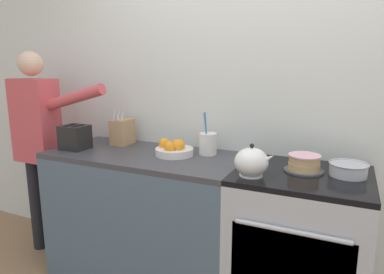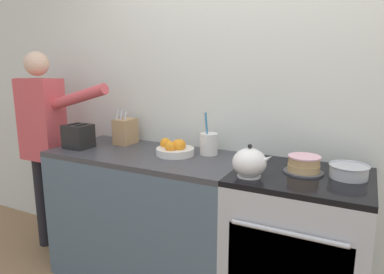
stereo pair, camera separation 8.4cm
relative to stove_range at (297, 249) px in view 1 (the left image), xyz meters
name	(u,v)px [view 1 (the left image)]	position (x,y,z in m)	size (l,w,h in m)	color
wall_back	(261,97)	(-0.33, 0.34, 0.84)	(8.00, 0.04, 2.60)	silver
counter_cabinet	(147,217)	(-1.03, 0.00, 0.00)	(1.33, 0.63, 0.92)	#4C6070
stove_range	(297,249)	(0.00, 0.00, 0.00)	(0.73, 0.66, 0.92)	#B7BABF
layer_cake	(304,163)	(0.00, 0.04, 0.51)	(0.22, 0.22, 0.10)	#4C4C51
tea_kettle	(252,162)	(-0.24, -0.17, 0.54)	(0.22, 0.18, 0.18)	white
mixing_bowl	(348,169)	(0.23, 0.05, 0.50)	(0.20, 0.20, 0.07)	#B7BABF
knife_block	(122,132)	(-1.32, 0.16, 0.56)	(0.12, 0.16, 0.27)	tan
utensil_crock	(208,143)	(-0.63, 0.15, 0.54)	(0.12, 0.12, 0.28)	silver
fruit_bowl	(174,149)	(-0.82, 0.04, 0.50)	(0.25, 0.25, 0.11)	silver
toaster	(75,137)	(-1.54, -0.10, 0.55)	(0.20, 0.16, 0.17)	black
person_baker	(38,137)	(-1.98, -0.03, 0.50)	(0.92, 0.20, 1.61)	black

